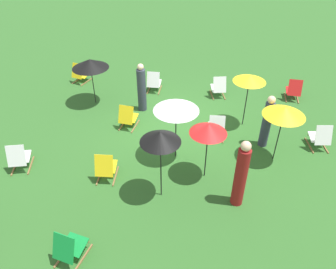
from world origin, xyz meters
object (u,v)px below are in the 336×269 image
object	(u,v)px
person_1	(267,122)
person_2	(142,89)
umbrella_1	(208,129)
deckchair_10	(80,74)
person_0	(241,175)
deckchair_5	(69,248)
deckchair_6	(106,167)
deckchair_8	(294,90)
umbrella_2	(160,137)
deckchair_7	(219,87)
deckchair_0	(320,137)
umbrella_0	(285,111)
deckchair_12	(19,158)
deckchair_9	(216,127)
deckchair_3	(128,117)
deckchair_4	(154,82)
umbrella_3	(176,106)
umbrella_4	(250,78)
umbrella_5	(90,64)

from	to	relation	value
person_1	person_2	bearing A→B (deg)	-62.21
umbrella_1	deckchair_10	bearing A→B (deg)	-41.89
umbrella_1	person_0	world-z (taller)	person_0
deckchair_5	person_2	size ratio (longest dim) A/B	0.48
deckchair_6	person_0	xyz separation A→B (m)	(-3.45, 0.35, 0.54)
deckchair_5	deckchair_8	world-z (taller)	same
umbrella_2	person_0	bearing A→B (deg)	-178.94
deckchair_7	deckchair_0	bearing A→B (deg)	125.17
person_0	deckchair_8	bearing A→B (deg)	139.98
deckchair_7	umbrella_1	size ratio (longest dim) A/B	0.50
deckchair_8	umbrella_0	world-z (taller)	umbrella_0
deckchair_12	deckchair_9	bearing A→B (deg)	-172.14
deckchair_3	deckchair_4	bearing A→B (deg)	-91.55
deckchair_5	deckchair_6	bearing A→B (deg)	-77.82
deckchair_5	umbrella_3	bearing A→B (deg)	-102.87
deckchair_6	deckchair_10	distance (m)	6.01
deckchair_4	deckchair_0	bearing A→B (deg)	153.40
deckchair_9	person_2	size ratio (longest dim) A/B	0.48
umbrella_4	umbrella_5	world-z (taller)	umbrella_4
umbrella_5	deckchair_9	bearing A→B (deg)	161.58
deckchair_3	deckchair_6	world-z (taller)	same
deckchair_8	umbrella_1	world-z (taller)	umbrella_1
deckchair_9	umbrella_4	bearing A→B (deg)	-139.16
deckchair_6	umbrella_0	size ratio (longest dim) A/B	0.48
umbrella_4	person_0	distance (m)	3.64
deckchair_7	deckchair_5	bearing A→B (deg)	56.03
deckchair_10	deckchair_12	world-z (taller)	same
umbrella_1	umbrella_4	distance (m)	2.92
deckchair_0	deckchair_8	size ratio (longest dim) A/B	1.00
deckchair_3	deckchair_6	bearing A→B (deg)	97.52
umbrella_0	person_0	bearing A→B (deg)	59.79
deckchair_7	deckchair_10	distance (m)	5.62
deckchair_5	deckchair_12	distance (m)	3.54
deckchair_0	deckchair_6	world-z (taller)	same
deckchair_3	umbrella_1	world-z (taller)	umbrella_1
deckchair_9	umbrella_4	distance (m)	1.80
deckchair_6	umbrella_5	bearing A→B (deg)	-71.64
deckchair_10	person_0	size ratio (longest dim) A/B	0.46
umbrella_5	person_1	world-z (taller)	umbrella_5
deckchair_5	umbrella_1	distance (m)	4.12
deckchair_9	deckchair_12	size ratio (longest dim) A/B	0.97
deckchair_10	deckchair_8	bearing A→B (deg)	-164.69
umbrella_4	umbrella_1	bearing A→B (deg)	67.72
deckchair_12	person_2	bearing A→B (deg)	-142.20
deckchair_0	umbrella_5	distance (m)	7.82
umbrella_2	umbrella_0	bearing A→B (deg)	-147.41
deckchair_7	umbrella_1	distance (m)	4.68
umbrella_5	deckchair_10	bearing A→B (deg)	-52.90
deckchair_3	deckchair_12	distance (m)	3.46
deckchair_9	umbrella_3	size ratio (longest dim) A/B	0.45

